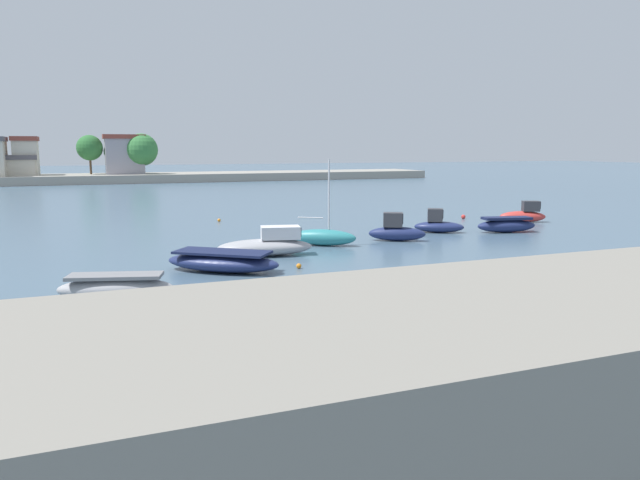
% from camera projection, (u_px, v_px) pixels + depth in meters
% --- Properties ---
extents(ground_plane, '(400.00, 400.00, 0.00)m').
position_uv_depth(ground_plane, '(423.00, 328.00, 18.68)').
color(ground_plane, '#476075').
extents(seawall_embankment, '(83.58, 6.68, 2.70)m').
position_uv_depth(seawall_embankment, '(581.00, 348.00, 12.66)').
color(seawall_embankment, gray).
rests_on(seawall_embankment, ground).
extents(moored_boat_1, '(4.42, 2.43, 0.98)m').
position_uv_depth(moored_boat_1, '(116.00, 288.00, 21.96)').
color(moored_boat_1, '#9E9EA3').
rests_on(moored_boat_1, ground).
extents(moored_boat_2, '(5.48, 4.82, 0.95)m').
position_uv_depth(moored_boat_2, '(223.00, 262.00, 27.13)').
color(moored_boat_2, navy).
rests_on(moored_boat_2, ground).
extents(moored_boat_3, '(5.27, 2.90, 1.53)m').
position_uv_depth(moored_boat_3, '(268.00, 245.00, 31.22)').
color(moored_boat_3, '#9E9EA3').
rests_on(moored_boat_3, ground).
extents(moored_boat_4, '(3.83, 3.17, 4.99)m').
position_uv_depth(moored_boat_4, '(323.00, 237.00, 34.43)').
color(moored_boat_4, teal).
rests_on(moored_boat_4, ground).
extents(moored_boat_5, '(3.55, 2.64, 1.72)m').
position_uv_depth(moored_boat_5, '(396.00, 231.00, 36.17)').
color(moored_boat_5, navy).
rests_on(moored_boat_5, ground).
extents(moored_boat_6, '(3.49, 2.81, 1.60)m').
position_uv_depth(moored_boat_6, '(438.00, 225.00, 39.79)').
color(moored_boat_6, navy).
rests_on(moored_boat_6, ground).
extents(moored_boat_7, '(4.25, 2.09, 1.03)m').
position_uv_depth(moored_boat_7, '(506.00, 225.00, 39.88)').
color(moored_boat_7, navy).
rests_on(moored_boat_7, ground).
extents(moored_boat_8, '(3.59, 2.46, 1.63)m').
position_uv_depth(moored_boat_8, '(524.00, 215.00, 45.32)').
color(moored_boat_8, '#C63833').
rests_on(moored_boat_8, ground).
extents(mooring_buoy_0, '(0.32, 0.32, 0.32)m').
position_uv_depth(mooring_buoy_0, '(436.00, 222.00, 44.05)').
color(mooring_buoy_0, white).
rests_on(mooring_buoy_0, ground).
extents(mooring_buoy_1, '(0.25, 0.25, 0.25)m').
position_uv_depth(mooring_buoy_1, '(219.00, 220.00, 45.64)').
color(mooring_buoy_1, orange).
rests_on(mooring_buoy_1, ground).
extents(mooring_buoy_2, '(0.24, 0.24, 0.24)m').
position_uv_depth(mooring_buoy_2, '(299.00, 266.00, 27.84)').
color(mooring_buoy_2, orange).
rests_on(mooring_buoy_2, ground).
extents(mooring_buoy_3, '(0.35, 0.35, 0.35)m').
position_uv_depth(mooring_buoy_3, '(463.00, 217.00, 47.50)').
color(mooring_buoy_3, red).
rests_on(mooring_buoy_3, ground).
extents(distant_shoreline, '(103.25, 11.77, 8.07)m').
position_uv_depth(distant_shoreline, '(116.00, 170.00, 98.81)').
color(distant_shoreline, gray).
rests_on(distant_shoreline, ground).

